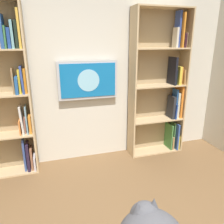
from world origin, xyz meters
name	(u,v)px	position (x,y,z in m)	size (l,w,h in m)	color
wall_back	(82,70)	(0.00, -2.23, 1.35)	(4.52, 0.06, 2.70)	beige
bookshelf_left	(163,87)	(-1.23, -2.07, 1.06)	(0.87, 0.28, 2.20)	tan
bookshelf_right	(4,95)	(1.03, -2.07, 1.10)	(0.82, 0.28, 2.21)	tan
wall_mounted_tv	(88,80)	(-0.07, -2.15, 1.22)	(0.85, 0.07, 0.54)	#B7B7BC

